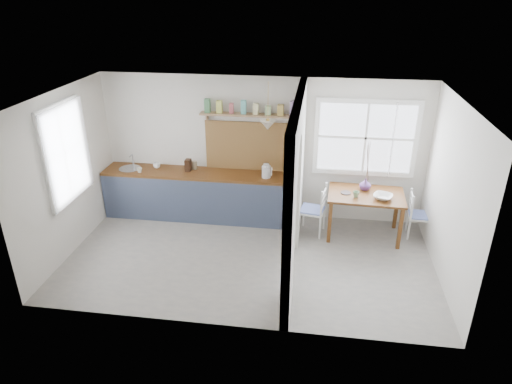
# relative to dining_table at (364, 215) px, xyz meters

# --- Properties ---
(floor) EXTENTS (5.80, 3.20, 0.01)m
(floor) POSITION_rel_dining_table_xyz_m (-1.85, -1.03, -0.39)
(floor) COLOR gray
(floor) RESTS_ON ground
(ceiling) EXTENTS (5.80, 3.20, 0.01)m
(ceiling) POSITION_rel_dining_table_xyz_m (-1.85, -1.03, 2.21)
(ceiling) COLOR silver
(ceiling) RESTS_ON walls
(walls) EXTENTS (5.81, 3.21, 2.60)m
(walls) POSITION_rel_dining_table_xyz_m (-1.85, -1.03, 0.91)
(walls) COLOR silver
(walls) RESTS_ON floor
(partition) EXTENTS (0.12, 3.20, 2.60)m
(partition) POSITION_rel_dining_table_xyz_m (-1.15, -0.97, 1.06)
(partition) COLOR silver
(partition) RESTS_ON floor
(kitchen_window) EXTENTS (0.10, 1.16, 1.50)m
(kitchen_window) POSITION_rel_dining_table_xyz_m (-4.72, -1.03, 1.26)
(kitchen_window) COLOR white
(kitchen_window) RESTS_ON walls
(nook_window) EXTENTS (1.76, 0.10, 1.30)m
(nook_window) POSITION_rel_dining_table_xyz_m (-0.05, 0.53, 1.21)
(nook_window) COLOR white
(nook_window) RESTS_ON walls
(counter) EXTENTS (3.50, 0.60, 0.90)m
(counter) POSITION_rel_dining_table_xyz_m (-2.98, 0.30, 0.06)
(counter) COLOR brown
(counter) RESTS_ON floor
(sink) EXTENTS (0.40, 0.40, 0.02)m
(sink) POSITION_rel_dining_table_xyz_m (-4.28, 0.27, 0.50)
(sink) COLOR #ACB1B8
(sink) RESTS_ON counter
(backsplash) EXTENTS (1.65, 0.03, 0.90)m
(backsplash) POSITION_rel_dining_table_xyz_m (-2.06, 0.55, 0.96)
(backsplash) COLOR olive
(backsplash) RESTS_ON walls
(shelf) EXTENTS (1.75, 0.20, 0.21)m
(shelf) POSITION_rel_dining_table_xyz_m (-2.06, 0.46, 1.61)
(shelf) COLOR tan
(shelf) RESTS_ON walls
(pendant_lamp) EXTENTS (0.26, 0.26, 0.16)m
(pendant_lamp) POSITION_rel_dining_table_xyz_m (-1.70, 0.12, 1.49)
(pendant_lamp) COLOR silver
(pendant_lamp) RESTS_ON ceiling
(utensil_rail) EXTENTS (0.02, 0.50, 0.02)m
(utensil_rail) POSITION_rel_dining_table_xyz_m (-1.24, -0.13, 1.06)
(utensil_rail) COLOR #ACB1B8
(utensil_rail) RESTS_ON partition
(dining_table) EXTENTS (1.30, 0.90, 0.79)m
(dining_table) POSITION_rel_dining_table_xyz_m (0.00, 0.00, 0.00)
(dining_table) COLOR brown
(dining_table) RESTS_ON floor
(chair_left) EXTENTS (0.48, 0.48, 0.90)m
(chair_left) POSITION_rel_dining_table_xyz_m (-0.89, -0.04, 0.06)
(chair_left) COLOR white
(chair_left) RESTS_ON floor
(chair_right) EXTENTS (0.40, 0.40, 0.82)m
(chair_right) POSITION_rel_dining_table_xyz_m (0.94, 0.09, 0.02)
(chair_right) COLOR white
(chair_right) RESTS_ON floor
(kettle) EXTENTS (0.25, 0.22, 0.25)m
(kettle) POSITION_rel_dining_table_xyz_m (-1.73, 0.21, 0.63)
(kettle) COLOR silver
(kettle) RESTS_ON counter
(mug_a) EXTENTS (0.11, 0.11, 0.09)m
(mug_a) POSITION_rel_dining_table_xyz_m (-4.03, 0.11, 0.55)
(mug_a) COLOR silver
(mug_a) RESTS_ON counter
(mug_b) EXTENTS (0.15, 0.15, 0.10)m
(mug_b) POSITION_rel_dining_table_xyz_m (-3.79, 0.37, 0.56)
(mug_b) COLOR white
(mug_b) RESTS_ON counter
(knife_block) EXTENTS (0.10, 0.14, 0.22)m
(knife_block) POSITION_rel_dining_table_xyz_m (-3.18, 0.32, 0.61)
(knife_block) COLOR black
(knife_block) RESTS_ON counter
(jar) EXTENTS (0.11, 0.11, 0.15)m
(jar) POSITION_rel_dining_table_xyz_m (-3.08, 0.41, 0.58)
(jar) COLOR #8E7A5A
(jar) RESTS_ON counter
(towel_magenta) EXTENTS (0.02, 0.03, 0.55)m
(towel_magenta) POSITION_rel_dining_table_xyz_m (-1.27, -0.06, -0.12)
(towel_magenta) COLOR #BC385A
(towel_magenta) RESTS_ON counter
(towel_orange) EXTENTS (0.02, 0.03, 0.53)m
(towel_orange) POSITION_rel_dining_table_xyz_m (-1.27, -0.07, -0.14)
(towel_orange) COLOR orange
(towel_orange) RESTS_ON counter
(bowl) EXTENTS (0.40, 0.40, 0.08)m
(bowl) POSITION_rel_dining_table_xyz_m (0.25, -0.16, 0.43)
(bowl) COLOR white
(bowl) RESTS_ON dining_table
(table_cup) EXTENTS (0.14, 0.14, 0.10)m
(table_cup) POSITION_rel_dining_table_xyz_m (-0.18, -0.15, 0.44)
(table_cup) COLOR gray
(table_cup) RESTS_ON dining_table
(plate) EXTENTS (0.21, 0.21, 0.01)m
(plate) POSITION_rel_dining_table_xyz_m (-0.34, -0.02, 0.40)
(plate) COLOR #312725
(plate) RESTS_ON dining_table
(vase) EXTENTS (0.25, 0.25, 0.21)m
(vase) POSITION_rel_dining_table_xyz_m (-0.02, 0.17, 0.50)
(vase) COLOR #5E377C
(vase) RESTS_ON dining_table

